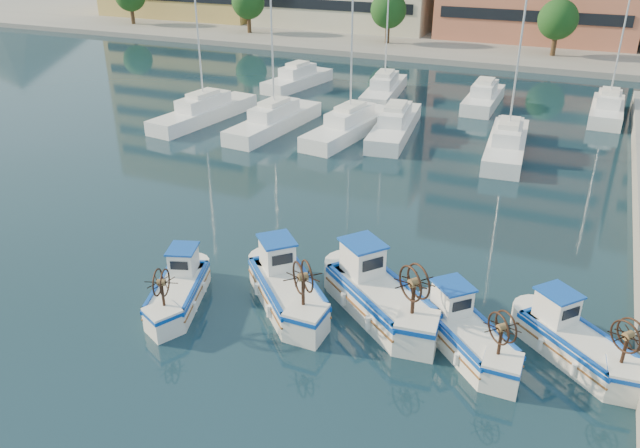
{
  "coord_description": "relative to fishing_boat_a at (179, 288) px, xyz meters",
  "views": [
    {
      "loc": [
        8.64,
        -16.34,
        13.25
      ],
      "look_at": [
        -1.12,
        5.64,
        1.5
      ],
      "focal_mm": 35.0,
      "sensor_mm": 36.0,
      "label": 1
    }
  ],
  "objects": [
    {
      "name": "fishing_boat_a",
      "position": [
        0.0,
        0.0,
        0.0
      ],
      "size": [
        2.71,
        4.01,
        2.42
      ],
      "rotation": [
        0.0,
        0.0,
        0.33
      ],
      "color": "white",
      "rests_on": "ground"
    },
    {
      "name": "fishing_boat_c",
      "position": [
        7.14,
        2.46,
        0.19
      ],
      "size": [
        4.96,
        4.53,
        3.1
      ],
      "rotation": [
        0.0,
        0.0,
        0.9
      ],
      "color": "white",
      "rests_on": "ground"
    },
    {
      "name": "fishing_boat_d",
      "position": [
        10.58,
        1.59,
        0.04
      ],
      "size": [
        3.98,
        3.95,
        2.57
      ],
      "rotation": [
        0.0,
        0.0,
        0.79
      ],
      "color": "white",
      "rests_on": "ground"
    },
    {
      "name": "yacht_marina",
      "position": [
        1.07,
        26.96,
        -0.14
      ],
      "size": [
        37.71,
        21.36,
        11.5
      ],
      "color": "white",
      "rests_on": "ground"
    },
    {
      "name": "fishing_boat_e",
      "position": [
        14.0,
        2.59,
        0.05
      ],
      "size": [
        4.12,
        3.83,
        2.59
      ],
      "rotation": [
        0.0,
        0.0,
        0.88
      ],
      "color": "white",
      "rests_on": "ground"
    },
    {
      "name": "fishing_boat_b",
      "position": [
        3.76,
        1.63,
        0.12
      ],
      "size": [
        4.41,
        4.43,
        2.87
      ],
      "rotation": [
        0.0,
        0.0,
        0.78
      ],
      "color": "white",
      "rests_on": "ground"
    },
    {
      "name": "ground",
      "position": [
        4.47,
        0.06,
        -0.67
      ],
      "size": [
        300.0,
        300.0,
        0.0
      ],
      "primitive_type": "plane",
      "color": "#193141",
      "rests_on": "ground"
    }
  ]
}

